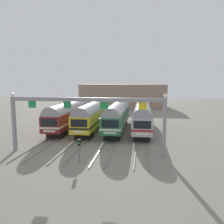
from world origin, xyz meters
TOP-DOWN VIEW (x-y plane):
  - ground_plane at (0.00, 0.00)m, footprint 160.00×160.00m
  - track_bed at (0.00, 17.00)m, footprint 14.21×70.00m
  - commuter_train_maroon at (-6.35, -0.00)m, footprint 2.88×18.06m
  - commuter_train_yellow at (-2.12, -0.00)m, footprint 2.88×18.06m
  - commuter_train_green at (2.12, -0.01)m, footprint 2.88×18.06m
  - commuter_train_stainless at (6.35, -0.01)m, footprint 2.88×18.06m
  - catenary_gantry at (0.00, -13.50)m, footprint 17.94×0.44m
  - yard_signal_mast at (0.00, -16.36)m, footprint 0.28×0.35m
  - maintenance_building at (-0.10, 36.51)m, footprint 27.42×10.00m

SIDE VIEW (x-z plane):
  - ground_plane at x=0.00m, z-range 0.00..0.00m
  - track_bed at x=0.00m, z-range 0.00..0.15m
  - yard_signal_mast at x=0.00m, z-range 0.49..2.91m
  - commuter_train_green at x=2.12m, z-range 0.30..5.07m
  - commuter_train_stainless at x=6.35m, z-range 0.30..5.07m
  - commuter_train_maroon at x=-6.35m, z-range 0.16..5.21m
  - commuter_train_yellow at x=-2.12m, z-range 0.16..5.21m
  - maintenance_building at x=-0.10m, z-range 0.00..7.39m
  - catenary_gantry at x=0.00m, z-range 1.64..8.61m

